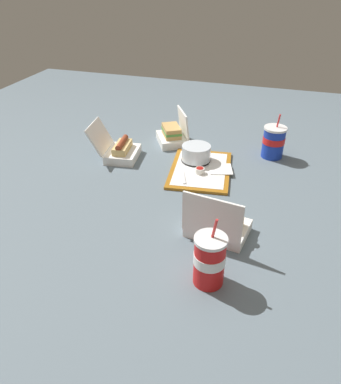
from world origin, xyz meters
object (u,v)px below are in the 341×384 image
soda_cup_back (209,260)px  clamshell_hotdog_right (120,150)px  food_tray (200,170)px  clamshell_sandwich_corner (173,135)px  ketchup_cup (200,170)px  clamshell_hotdog_front (217,224)px  plastic_fork (184,177)px  cake_container (196,154)px  soda_cup_front (274,142)px

soda_cup_back → clamshell_hotdog_right: bearing=40.8°
food_tray → clamshell_hotdog_right: 0.39m
clamshell_sandwich_corner → soda_cup_back: size_ratio=0.98×
food_tray → ketchup_cup: size_ratio=9.99×
clamshell_sandwich_corner → clamshell_hotdog_right: size_ratio=0.94×
ketchup_cup → clamshell_hotdog_front: bearing=-158.3°
food_tray → clamshell_hotdog_front: 0.45m
plastic_fork → soda_cup_back: (-0.54, -0.23, 0.07)m
clamshell_hotdog_front → clamshell_sandwich_corner: size_ratio=1.02×
food_tray → soda_cup_back: (-0.64, -0.18, 0.08)m
clamshell_hotdog_right → plastic_fork: bearing=-108.5°
plastic_fork → clamshell_hotdog_front: bearing=-167.2°
ketchup_cup → clamshell_sandwich_corner: bearing=36.0°
cake_container → clamshell_sandwich_corner: bearing=42.6°
food_tray → clamshell_hotdog_front: (-0.42, -0.16, 0.04)m
food_tray → soda_cup_back: 0.67m
ketchup_cup → clamshell_hotdog_front: 0.41m
cake_container → food_tray: bearing=-151.0°
food_tray → cake_container: (0.07, 0.04, 0.04)m
cake_container → plastic_fork: 0.17m
ketchup_cup → soda_cup_back: size_ratio=0.18×
cake_container → clamshell_sandwich_corner: (0.18, 0.17, -0.00)m
clamshell_hotdog_front → clamshell_hotdog_right: size_ratio=0.95×
food_tray → clamshell_hotdog_front: size_ratio=1.80×
clamshell_hotdog_right → clamshell_hotdog_front: bearing=-128.2°
cake_container → clamshell_hotdog_right: bearing=98.5°
plastic_fork → soda_cup_front: size_ratio=0.53×
clamshell_hotdog_front → clamshell_sandwich_corner: bearing=28.4°
cake_container → soda_cup_back: soda_cup_back is taller
clamshell_hotdog_front → soda_cup_back: bearing=-175.3°
food_tray → clamshell_sandwich_corner: clamshell_sandwich_corner is taller
soda_cup_back → plastic_fork: bearing=22.6°
clamshell_hotdog_front → clamshell_hotdog_right: clamshell_hotdog_front is taller
plastic_fork → clamshell_hotdog_right: (0.11, 0.34, 0.02)m
ketchup_cup → plastic_fork: ketchup_cup is taller
clamshell_sandwich_corner → plastic_fork: bearing=-156.2°
plastic_fork → clamshell_hotdog_right: clamshell_hotdog_right is taller
clamshell_hotdog_front → soda_cup_front: 0.67m
ketchup_cup → soda_cup_front: soda_cup_front is taller
cake_container → soda_cup_back: bearing=-163.3°
cake_container → soda_cup_front: size_ratio=0.64×
ketchup_cup → clamshell_sandwich_corner: 0.36m
food_tray → clamshell_hotdog_right: (0.01, 0.39, 0.03)m
ketchup_cup → plastic_fork: size_ratio=0.36×
plastic_fork → clamshell_hotdog_front: size_ratio=0.50×
clamshell_sandwich_corner → soda_cup_front: size_ratio=1.04×
food_tray → soda_cup_back: bearing=-164.7°
plastic_fork → clamshell_sandwich_corner: clamshell_sandwich_corner is taller
ketchup_cup → soda_cup_front: 0.40m
plastic_fork → soda_cup_front: (0.34, -0.34, 0.06)m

